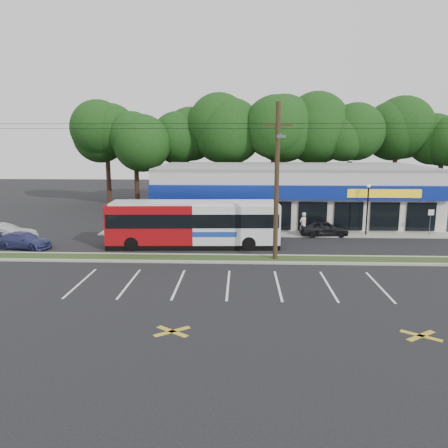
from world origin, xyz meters
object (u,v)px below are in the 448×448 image
at_px(sign_post, 430,218).
at_px(pedestrian_a, 303,224).
at_px(metrobus, 194,223).
at_px(utility_pole, 274,177).
at_px(car_dark, 324,228).
at_px(lamp_post, 368,203).
at_px(car_blue, 24,240).
at_px(car_silver, 4,234).
at_px(pedestrian_b, 257,232).

bearing_deg(sign_post, pedestrian_a, -179.58).
distance_m(sign_post, metrobus, 19.11).
bearing_deg(sign_post, utility_pole, -149.85).
relative_size(metrobus, car_dark, 3.21).
xyz_separation_m(lamp_post, car_blue, (-25.86, -5.30, -2.08)).
bearing_deg(utility_pole, car_silver, 169.34).
relative_size(sign_post, pedestrian_a, 1.14).
distance_m(sign_post, car_blue, 31.29).
height_order(utility_pole, car_silver, utility_pole).
distance_m(utility_pole, car_blue, 18.52).
distance_m(lamp_post, pedestrian_a, 5.45).
bearing_deg(metrobus, pedestrian_a, 22.44).
height_order(lamp_post, car_dark, lamp_post).
height_order(utility_pole, car_dark, utility_pole).
distance_m(car_dark, car_silver, 24.81).
xyz_separation_m(metrobus, car_silver, (-14.33, 0.16, -1.01)).
relative_size(car_dark, pedestrian_b, 2.37).
xyz_separation_m(car_dark, car_silver, (-24.51, -3.84, 0.10)).
bearing_deg(car_dark, pedestrian_b, 109.81).
bearing_deg(car_silver, metrobus, -98.01).
height_order(lamp_post, pedestrian_a, lamp_post).
bearing_deg(utility_pole, metrobus, 147.01).
bearing_deg(utility_pole, car_blue, 171.72).
distance_m(sign_post, car_dark, 8.53).
relative_size(utility_pole, pedestrian_b, 30.35).
distance_m(utility_pole, metrobus, 7.51).
bearing_deg(metrobus, car_dark, 18.69).
relative_size(sign_post, car_dark, 0.57).
height_order(car_silver, pedestrian_a, pedestrian_a).
bearing_deg(car_dark, pedestrian_a, 85.42).
xyz_separation_m(car_blue, pedestrian_a, (20.69, 5.00, 0.39)).
bearing_deg(pedestrian_a, car_silver, -23.53).
height_order(metrobus, pedestrian_b, metrobus).
bearing_deg(metrobus, car_blue, -178.05).
relative_size(lamp_post, car_blue, 1.05).
height_order(car_silver, car_blue, car_silver).
relative_size(utility_pole, car_dark, 12.79).
height_order(lamp_post, sign_post, lamp_post).
xyz_separation_m(utility_pole, car_dark, (4.68, 7.57, -4.75)).
height_order(sign_post, car_blue, sign_post).
bearing_deg(sign_post, metrobus, -167.69).
bearing_deg(utility_pole, car_dark, 58.28).
bearing_deg(pedestrian_b, car_dark, -155.08).
relative_size(sign_post, car_blue, 0.55).
xyz_separation_m(utility_pole, lamp_post, (8.17, 7.87, -2.74)).
xyz_separation_m(metrobus, car_dark, (10.19, 4.00, -1.10)).
bearing_deg(pedestrian_a, pedestrian_b, 0.05).
height_order(utility_pole, pedestrian_b, utility_pole).
relative_size(sign_post, metrobus, 0.18).
relative_size(lamp_post, metrobus, 0.34).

